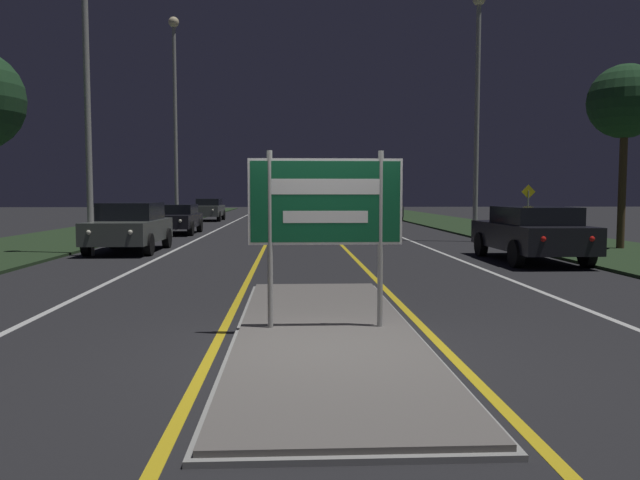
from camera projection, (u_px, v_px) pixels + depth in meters
name	position (u px, v px, depth m)	size (l,w,h in m)	color
ground_plane	(329.00, 351.00, 7.23)	(160.00, 160.00, 0.00)	#232326
median_island	(325.00, 331.00, 8.08)	(2.33, 7.86, 0.10)	#999993
verge_left	(80.00, 235.00, 26.71)	(5.00, 100.00, 0.08)	#23381E
verge_right	(516.00, 234.00, 27.59)	(5.00, 100.00, 0.08)	#23381E
centre_line_yellow_left	(273.00, 229.00, 32.07)	(0.12, 70.00, 0.01)	gold
centre_line_yellow_right	(326.00, 229.00, 32.20)	(0.12, 70.00, 0.01)	gold
lane_line_white_left	(218.00, 229.00, 31.94)	(0.12, 70.00, 0.01)	silver
lane_line_white_right	(381.00, 229.00, 32.33)	(0.12, 70.00, 0.01)	silver
edge_line_white_left	(159.00, 230.00, 31.80)	(0.10, 70.00, 0.01)	silver
edge_line_white_right	(438.00, 229.00, 32.47)	(0.10, 70.00, 0.01)	silver
highway_sign	(325.00, 208.00, 7.96)	(1.97, 0.07, 2.27)	#9E9E99
streetlight_left_near	(87.00, 76.00, 17.95)	(0.47, 0.47, 8.43)	#9E9E99
streetlight_left_far	(175.00, 97.00, 30.88)	(0.52, 0.52, 10.51)	#9E9E99
streetlight_right_near	(477.00, 88.00, 23.39)	(0.49, 0.49, 9.30)	#9E9E99
car_receding_0	(531.00, 232.00, 16.75)	(2.01, 4.66, 1.48)	black
car_receding_1	(353.00, 217.00, 28.58)	(1.88, 4.71, 1.47)	black
car_receding_2	(385.00, 209.00, 42.66)	(1.90, 4.81, 1.46)	#4C514C
car_receding_3	(370.00, 207.00, 49.89)	(1.98, 4.18, 1.40)	maroon
car_approaching_0	(130.00, 226.00, 19.66)	(2.00, 4.42, 1.54)	#4C514C
car_approaching_1	(176.00, 218.00, 28.35)	(1.95, 4.35, 1.34)	black
car_approaching_2	(209.00, 209.00, 42.24)	(1.86, 4.49, 1.49)	#4C514C
warning_sign	(528.00, 204.00, 26.62)	(0.60, 0.06, 2.13)	#9E9E99
roadside_palm_right	(625.00, 103.00, 19.68)	(2.32, 2.32, 5.82)	#4C3823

